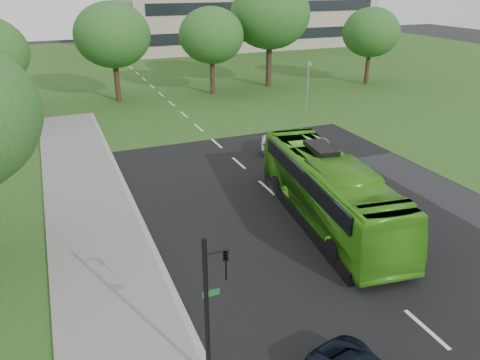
{
  "coord_description": "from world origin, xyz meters",
  "views": [
    {
      "loc": [
        -10.16,
        -14.74,
        10.46
      ],
      "look_at": [
        -2.33,
        4.17,
        1.6
      ],
      "focal_mm": 35.0,
      "sensor_mm": 36.0,
      "label": 1
    }
  ],
  "objects_px": {
    "sedan": "(297,144)",
    "camera_pole": "(308,80)",
    "tree_park_b": "(112,35)",
    "tree_park_e": "(371,32)",
    "tree_park_c": "(211,35)",
    "bus": "(329,190)",
    "tree_park_d": "(270,15)",
    "traffic_light": "(212,301)"
  },
  "relations": [
    {
      "from": "sedan",
      "to": "camera_pole",
      "type": "relative_size",
      "value": 1.09
    },
    {
      "from": "tree_park_b",
      "to": "tree_park_e",
      "type": "distance_m",
      "value": 25.88
    },
    {
      "from": "sedan",
      "to": "camera_pole",
      "type": "distance_m",
      "value": 11.12
    },
    {
      "from": "tree_park_c",
      "to": "tree_park_b",
      "type": "bearing_deg",
      "value": 176.94
    },
    {
      "from": "tree_park_e",
      "to": "sedan",
      "type": "bearing_deg",
      "value": -136.76
    },
    {
      "from": "sedan",
      "to": "tree_park_c",
      "type": "bearing_deg",
      "value": 21.13
    },
    {
      "from": "bus",
      "to": "sedan",
      "type": "bearing_deg",
      "value": 77.65
    },
    {
      "from": "sedan",
      "to": "tree_park_e",
      "type": "bearing_deg",
      "value": -23.18
    },
    {
      "from": "tree_park_b",
      "to": "tree_park_e",
      "type": "bearing_deg",
      "value": -5.2
    },
    {
      "from": "tree_park_b",
      "to": "bus",
      "type": "distance_m",
      "value": 28.06
    },
    {
      "from": "tree_park_d",
      "to": "traffic_light",
      "type": "distance_m",
      "value": 39.65
    },
    {
      "from": "tree_park_c",
      "to": "tree_park_e",
      "type": "distance_m",
      "value": 16.87
    },
    {
      "from": "tree_park_d",
      "to": "traffic_light",
      "type": "height_order",
      "value": "tree_park_d"
    },
    {
      "from": "tree_park_c",
      "to": "bus",
      "type": "height_order",
      "value": "tree_park_c"
    },
    {
      "from": "tree_park_c",
      "to": "tree_park_d",
      "type": "bearing_deg",
      "value": 9.92
    },
    {
      "from": "tree_park_e",
      "to": "camera_pole",
      "type": "height_order",
      "value": "tree_park_e"
    },
    {
      "from": "camera_pole",
      "to": "tree_park_e",
      "type": "bearing_deg",
      "value": 53.47
    },
    {
      "from": "tree_park_e",
      "to": "camera_pole",
      "type": "relative_size",
      "value": 1.9
    },
    {
      "from": "tree_park_b",
      "to": "bus",
      "type": "height_order",
      "value": "tree_park_b"
    },
    {
      "from": "traffic_light",
      "to": "camera_pole",
      "type": "bearing_deg",
      "value": 80.1
    },
    {
      "from": "tree_park_c",
      "to": "tree_park_d",
      "type": "relative_size",
      "value": 0.77
    },
    {
      "from": "tree_park_d",
      "to": "camera_pole",
      "type": "height_order",
      "value": "tree_park_d"
    },
    {
      "from": "traffic_light",
      "to": "bus",
      "type": "bearing_deg",
      "value": 65.65
    },
    {
      "from": "tree_park_b",
      "to": "traffic_light",
      "type": "bearing_deg",
      "value": -94.74
    },
    {
      "from": "tree_park_e",
      "to": "tree_park_d",
      "type": "bearing_deg",
      "value": 163.43
    },
    {
      "from": "tree_park_d",
      "to": "bus",
      "type": "distance_m",
      "value": 30.29
    },
    {
      "from": "tree_park_d",
      "to": "tree_park_c",
      "type": "bearing_deg",
      "value": -170.08
    },
    {
      "from": "tree_park_b",
      "to": "sedan",
      "type": "xyz_separation_m",
      "value": [
        8.22,
        -18.85,
        -5.14
      ]
    },
    {
      "from": "tree_park_c",
      "to": "camera_pole",
      "type": "xyz_separation_m",
      "value": [
        5.22,
        -9.2,
        -2.86
      ]
    },
    {
      "from": "sedan",
      "to": "tree_park_d",
      "type": "bearing_deg",
      "value": 2.84
    },
    {
      "from": "tree_park_c",
      "to": "tree_park_e",
      "type": "bearing_deg",
      "value": -6.35
    },
    {
      "from": "sedan",
      "to": "camera_pole",
      "type": "height_order",
      "value": "camera_pole"
    },
    {
      "from": "camera_pole",
      "to": "tree_park_b",
      "type": "bearing_deg",
      "value": 166.81
    },
    {
      "from": "tree_park_d",
      "to": "sedan",
      "type": "bearing_deg",
      "value": -110.74
    },
    {
      "from": "bus",
      "to": "tree_park_c",
      "type": "bearing_deg",
      "value": 89.29
    },
    {
      "from": "traffic_light",
      "to": "tree_park_b",
      "type": "bearing_deg",
      "value": 110.24
    },
    {
      "from": "tree_park_b",
      "to": "camera_pole",
      "type": "bearing_deg",
      "value": -34.24
    },
    {
      "from": "bus",
      "to": "traffic_light",
      "type": "xyz_separation_m",
      "value": [
        -8.05,
        -6.92,
        1.18
      ]
    },
    {
      "from": "tree_park_d",
      "to": "tree_park_e",
      "type": "height_order",
      "value": "tree_park_d"
    },
    {
      "from": "tree_park_c",
      "to": "tree_park_d",
      "type": "xyz_separation_m",
      "value": [
        6.61,
        1.16,
        1.61
      ]
    },
    {
      "from": "tree_park_c",
      "to": "camera_pole",
      "type": "distance_m",
      "value": 10.96
    },
    {
      "from": "tree_park_e",
      "to": "traffic_light",
      "type": "xyz_separation_m",
      "value": [
        -28.6,
        -31.8,
        -2.57
      ]
    }
  ]
}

